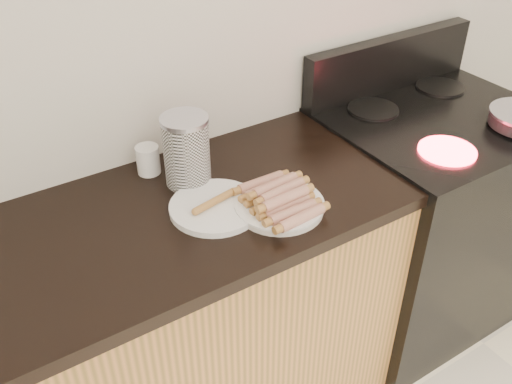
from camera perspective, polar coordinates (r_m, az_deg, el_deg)
wall_back at (r=1.72m, az=-6.32°, el=16.70°), size 4.00×0.04×2.60m
counter_slab at (r=1.50m, az=-24.00°, el=-8.35°), size 2.20×0.62×0.04m
stove at (r=2.34m, az=16.19°, el=-2.74°), size 0.76×0.65×0.91m
stove_panel at (r=2.23m, az=13.19°, el=12.42°), size 0.76×0.06×0.20m
burner_near_left at (r=1.89m, az=18.57°, el=3.93°), size 0.18×0.18×0.01m
burner_far_left at (r=2.08m, az=11.64°, el=8.12°), size 0.18×0.18×0.01m
burner_far_right at (r=2.31m, az=17.93°, el=9.94°), size 0.18×0.18×0.01m
main_plate at (r=1.56m, az=2.34°, el=-1.46°), size 0.28×0.28×0.02m
side_plate at (r=1.56m, az=-4.11°, el=-1.50°), size 0.32×0.32×0.02m
hotdog_pile at (r=1.54m, az=2.37°, el=-0.54°), size 0.14×0.23×0.06m
plain_sausages at (r=1.55m, az=-4.14°, el=-0.92°), size 0.14×0.05×0.02m
canister at (r=1.63m, az=-6.96°, el=4.13°), size 0.14×0.14×0.21m
mug at (r=1.72m, az=-10.74°, el=3.19°), size 0.08×0.08×0.09m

